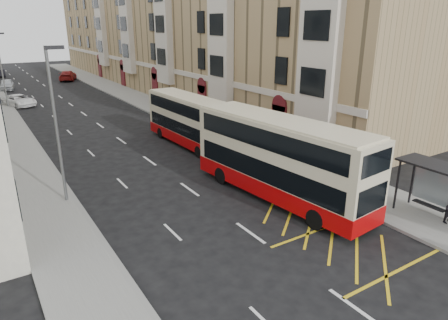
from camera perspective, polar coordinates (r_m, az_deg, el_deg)
ground at (r=16.20m, az=12.48°, el=-16.02°), size 200.00×200.00×0.00m
pavement_right at (r=43.88m, az=-7.91°, el=6.92°), size 4.00×120.00×0.15m
pavement_left at (r=40.19m, az=-28.39°, el=3.66°), size 3.00×120.00×0.15m
kerb_right at (r=43.11m, az=-10.33°, el=6.57°), size 0.25×120.00×0.15m
kerb_left at (r=40.30m, az=-26.29°, el=4.02°), size 0.25×120.00×0.15m
road_markings at (r=55.71m, az=-22.16°, el=8.21°), size 10.00×110.00×0.01m
terrace_right at (r=59.80m, az=-8.51°, el=17.29°), size 10.75×79.00×15.25m
guard_railing at (r=23.36m, az=13.75°, el=-2.39°), size 0.06×6.56×1.01m
street_lamp_near at (r=21.83m, az=-22.84°, el=5.54°), size 0.93×0.18×8.00m
street_lamp_far at (r=51.39m, az=-29.19°, el=11.66°), size 0.93×0.18×8.00m
double_decker_front at (r=21.52m, az=7.93°, el=0.15°), size 3.68×11.40×4.47m
double_decker_rear at (r=31.16m, az=-5.00°, el=5.62°), size 2.55×9.79×3.88m
pedestrian_near at (r=21.24m, az=21.17°, el=-5.17°), size 0.68×0.58×1.57m
pedestrian_far at (r=23.67m, az=16.55°, el=-2.17°), size 0.98×0.79×1.56m
white_van at (r=52.09m, az=-27.24°, el=7.57°), size 3.83×5.26×1.33m
car_silver at (r=65.53m, az=-28.61°, el=9.42°), size 2.38×4.69×1.53m
car_dark at (r=82.44m, az=-29.28°, el=10.77°), size 1.58×4.01×1.30m
car_red at (r=72.60m, az=-21.42°, el=11.18°), size 3.99×5.99×1.61m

